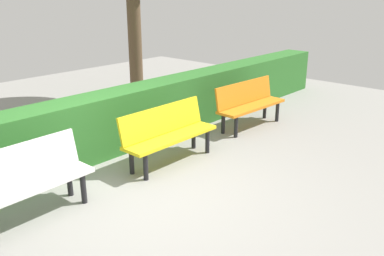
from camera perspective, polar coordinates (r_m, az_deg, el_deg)
The scene contains 5 objects.
ground_plane at distance 5.43m, azimuth -6.30°, elevation -9.19°, with size 16.00×16.00×0.00m, color gray.
bench_orange at distance 7.89m, azimuth 7.92°, elevation 3.60°, with size 1.63×0.53×0.86m.
bench_yellow at distance 6.21m, azimuth -3.37°, elevation -0.52°, with size 1.64×0.47×0.86m.
bench_white at distance 5.08m, azimuth -22.29°, elevation -6.58°, with size 1.54×0.50×0.86m.
hedge_row at distance 6.93m, azimuth -9.18°, elevation 1.40°, with size 11.70×0.59×0.98m, color #2D6B28.
Camera 1 is at (3.14, 3.61, 2.55)m, focal length 38.36 mm.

